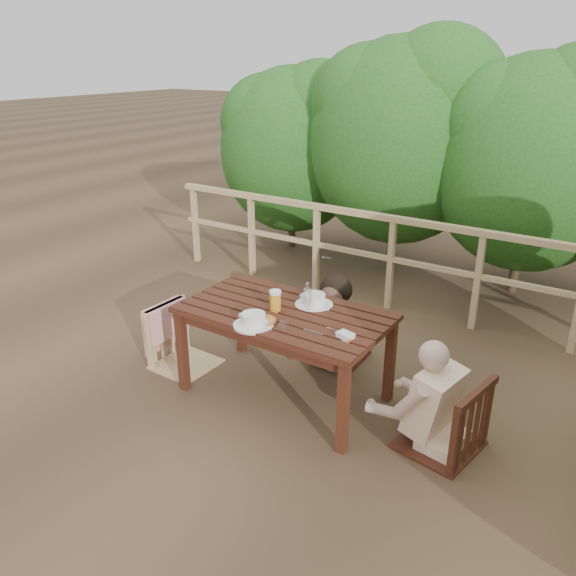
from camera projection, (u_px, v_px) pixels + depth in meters
The scene contains 16 objects.
ground at pixel (285, 393), 4.57m from camera, with size 60.00×60.00×0.00m, color brown.
table at pixel (284, 354), 4.43m from camera, with size 1.56×0.88×0.72m, color #35170E.
chair_left at pixel (182, 313), 4.79m from camera, with size 0.50×0.50×1.00m, color tan.
chair_far at pixel (342, 313), 4.96m from camera, with size 0.43×0.43×0.86m, color #35170E.
chair_right at pixel (446, 381), 3.77m from camera, with size 0.52×0.52×1.04m, color #35170E.
woman at pixel (344, 291), 4.90m from camera, with size 0.51×0.63×1.27m, color black, non-canonical shape.
diner_right at pixel (452, 367), 3.71m from camera, with size 0.51×0.63×1.27m, color beige, non-canonical shape.
railing at pixel (391, 263), 5.92m from camera, with size 5.60×0.10×1.01m, color tan.
hedge_row at pixel (480, 116), 6.11m from camera, with size 6.60×1.60×3.80m, color #204F18, non-canonical shape.
soup_near at pixel (253, 320), 4.05m from camera, with size 0.29×0.29×0.10m, color silver.
soup_far at pixel (314, 300), 4.38m from camera, with size 0.29×0.29×0.10m, color white.
bread_roll at pixel (268, 320), 4.08m from camera, with size 0.13×0.10×0.07m, color olive.
beer_glass at pixel (275, 301), 4.27m from camera, with size 0.09×0.09×0.17m, color orange.
bottle at pixel (307, 298), 4.24m from camera, with size 0.06×0.06×0.24m, color silver.
tumbler at pixel (283, 326), 3.98m from camera, with size 0.06×0.06×0.07m, color silver.
butter_tub at pixel (345, 336), 3.88m from camera, with size 0.11×0.08×0.05m, color white.
Camera 1 is at (2.16, -3.24, 2.53)m, focal length 35.52 mm.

